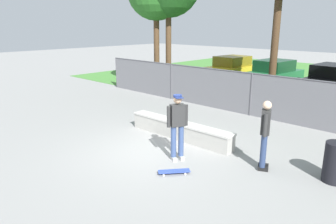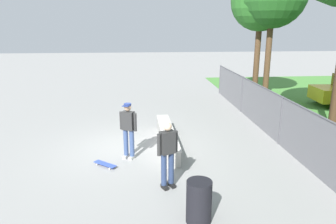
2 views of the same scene
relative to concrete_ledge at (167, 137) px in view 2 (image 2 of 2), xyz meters
The scene contains 8 objects.
ground_plane 1.36m from the concrete_ledge, 77.75° to the right, with size 80.00×80.00×0.00m, color gray.
concrete_ledge is the anchor object (origin of this frame).
skateboarder 1.88m from the concrete_ledge, 50.63° to the right, with size 0.40×0.54×1.84m.
skateboard 2.64m from the concrete_ledge, 51.40° to the right, with size 0.66×0.75×0.09m.
chainlink_fence 4.12m from the concrete_ledge, 86.02° to the left, with size 17.82×0.07×1.77m.
tree_near_left 10.26m from the concrete_ledge, 140.28° to the left, with size 3.24×3.24×7.07m.
bystander 3.19m from the concrete_ledge, ahead, with size 0.39×0.55×1.82m.
trash_bin 4.69m from the concrete_ledge, ahead, with size 0.56×0.56×0.97m, color black.
Camera 2 is at (10.40, 0.39, 4.20)m, focal length 33.76 mm.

